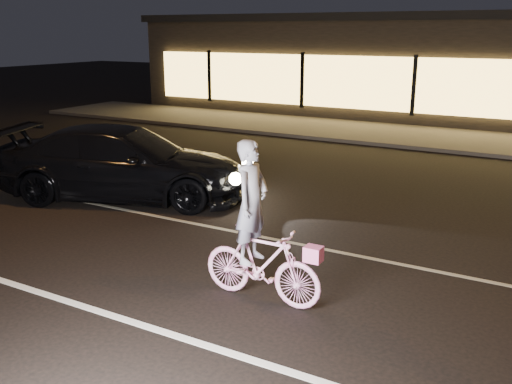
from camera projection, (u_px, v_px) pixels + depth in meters
The scene contains 7 objects.
ground at pixel (157, 268), 8.85m from camera, with size 90.00×90.00×0.00m, color black.
lane_stripe_near at pixel (85, 307), 7.59m from camera, with size 60.00×0.12×0.01m, color silver.
lane_stripe_far at pixel (226, 230), 10.52m from camera, with size 60.00×0.10×0.01m, color gray.
sidewalk at pixel (397, 135), 19.70m from camera, with size 30.00×4.00×0.12m, color #383533.
storefront at pixel (441, 64), 24.12m from camera, with size 25.40×8.42×4.20m.
cyclist at pixel (259, 246), 7.61m from camera, with size 1.75×0.60×2.21m.
sedan at pixel (125, 163), 12.34m from camera, with size 5.80×3.93×1.56m.
Camera 1 is at (5.38, -6.36, 3.56)m, focal length 40.00 mm.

